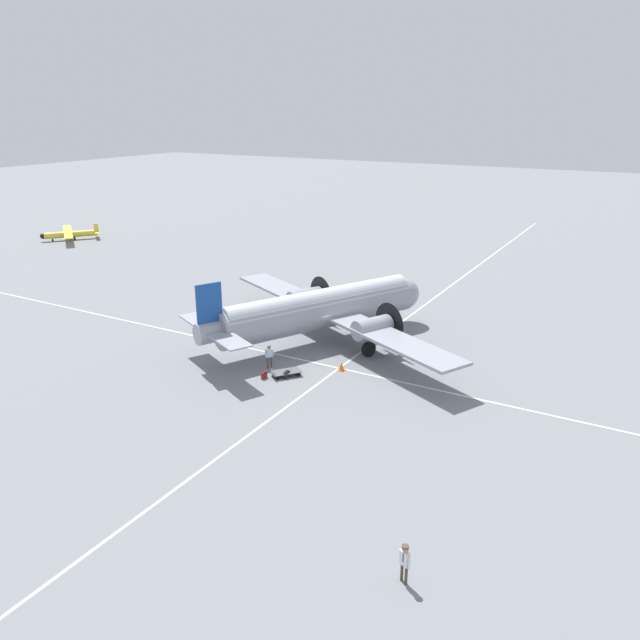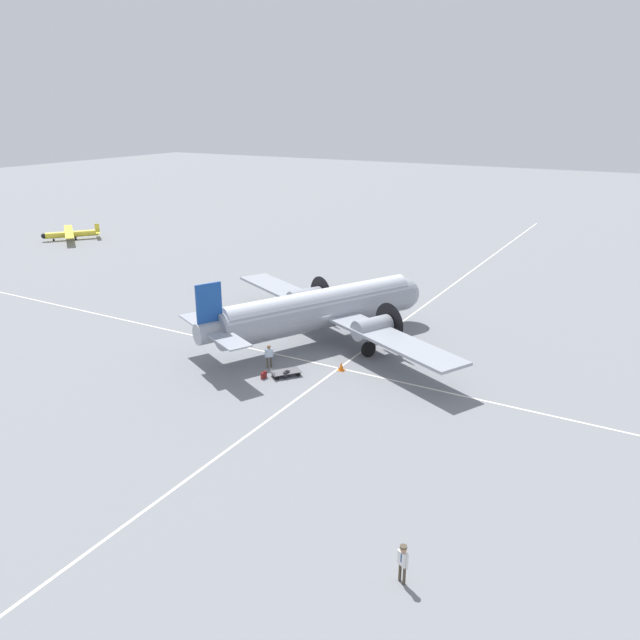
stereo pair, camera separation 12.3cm
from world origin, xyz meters
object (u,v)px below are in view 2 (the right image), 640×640
at_px(passenger_boarding, 269,354).
at_px(traffic_cone, 341,366).
at_px(airliner_main, 325,308).
at_px(suitcase_near_door, 264,375).
at_px(crew_foreground, 403,560).
at_px(suitcase_upright_spare, 286,374).
at_px(light_aircraft_distant, 70,234).
at_px(baggage_cart, 286,372).

distance_m(passenger_boarding, traffic_cone, 4.96).
distance_m(airliner_main, suitcase_near_door, 8.37).
relative_size(crew_foreground, suitcase_upright_spare, 3.31).
xyz_separation_m(suitcase_upright_spare, traffic_cone, (-2.83, 2.57, 0.05)).
relative_size(crew_foreground, light_aircraft_distant, 0.19).
bearing_deg(crew_foreground, suitcase_upright_spare, -20.61).
bearing_deg(traffic_cone, suitcase_near_door, -46.37).
height_order(crew_foreground, traffic_cone, crew_foreground).
height_order(passenger_boarding, suitcase_near_door, passenger_boarding).
height_order(suitcase_upright_spare, traffic_cone, traffic_cone).
bearing_deg(suitcase_near_door, airliner_main, 179.55).
bearing_deg(traffic_cone, suitcase_upright_spare, -42.23).
relative_size(suitcase_upright_spare, traffic_cone, 0.83).
bearing_deg(passenger_boarding, traffic_cone, -20.67).
distance_m(passenger_boarding, suitcase_upright_spare, 2.18).
distance_m(baggage_cart, traffic_cone, 3.82).
distance_m(passenger_boarding, light_aircraft_distant, 52.30).
xyz_separation_m(baggage_cart, traffic_cone, (-2.63, 2.78, 0.00)).
xyz_separation_m(suitcase_upright_spare, baggage_cart, (-0.20, -0.20, 0.05)).
bearing_deg(light_aircraft_distant, passenger_boarding, 102.34).
xyz_separation_m(baggage_cart, light_aircraft_distant, (-23.05, -48.89, 0.54)).
relative_size(baggage_cart, light_aircraft_distant, 0.25).
height_order(crew_foreground, suitcase_upright_spare, crew_foreground).
relative_size(airliner_main, traffic_cone, 40.81).
distance_m(baggage_cart, light_aircraft_distant, 54.06).
bearing_deg(passenger_boarding, baggage_cart, -64.17).
distance_m(crew_foreground, baggage_cart, 19.64).
distance_m(crew_foreground, light_aircraft_distant, 72.88).
height_order(suitcase_near_door, light_aircraft_distant, light_aircraft_distant).
height_order(airliner_main, light_aircraft_distant, airliner_main).
xyz_separation_m(airliner_main, crew_foreground, (20.76, 15.00, -1.54)).
relative_size(crew_foreground, baggage_cart, 0.76).
height_order(crew_foreground, light_aircraft_distant, light_aircraft_distant).
relative_size(suitcase_upright_spare, baggage_cart, 0.23).
distance_m(suitcase_upright_spare, light_aircraft_distant, 54.33).
bearing_deg(suitcase_upright_spare, crew_foreground, 45.59).
xyz_separation_m(light_aircraft_distant, traffic_cone, (20.42, 51.67, -0.53)).
xyz_separation_m(crew_foreground, traffic_cone, (-16.36, -11.24, -0.75)).
distance_m(airliner_main, suitcase_upright_spare, 7.69).
xyz_separation_m(airliner_main, passenger_boarding, (6.46, -0.69, -1.55)).
bearing_deg(light_aircraft_distant, crew_foreground, 97.49).
bearing_deg(baggage_cart, suitcase_upright_spare, -96.74).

